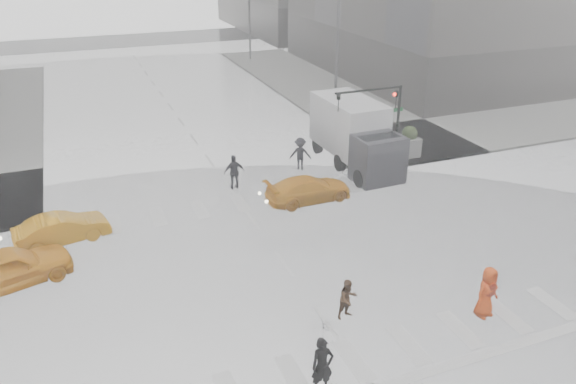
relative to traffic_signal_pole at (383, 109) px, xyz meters
name	(u,v)px	position (x,y,z in m)	size (l,w,h in m)	color
ground	(284,264)	(-9.01, -8.01, -3.22)	(120.00, 120.00, 0.00)	black
sidewalk_ne	(436,102)	(10.49, 9.49, -3.14)	(35.00, 35.00, 0.15)	gray
road_markings	(284,264)	(-9.01, -8.01, -3.21)	(18.00, 48.00, 0.01)	silver
traffic_signal_pole	(383,109)	(0.00, 0.00, 0.00)	(4.45, 0.42, 4.50)	black
street_lamp_near	(335,45)	(1.86, 9.99, 1.73)	(2.15, 0.22, 9.00)	#59595B
street_lamp_far	(248,11)	(1.86, 29.99, 1.73)	(2.15, 0.22, 9.00)	#59595B
planter_west	(348,151)	(-2.01, 0.19, -2.23)	(1.10, 1.10, 1.80)	gray
planter_mid	(379,146)	(-0.01, 0.19, -2.23)	(1.10, 1.10, 1.80)	gray
planter_east	(409,142)	(1.99, 0.19, -2.23)	(1.10, 1.10, 1.80)	gray
pedestrian_black	(323,348)	(-10.47, -14.81, -1.65)	(1.04, 1.05, 2.43)	black
pedestrian_brown	(348,299)	(-8.21, -12.01, -2.47)	(0.73, 0.57, 1.50)	#4B2F1A
pedestrian_orange	(487,292)	(-3.76, -13.65, -2.26)	(1.03, 0.77, 1.90)	#F14811
pedestrian_far_a	(234,172)	(-8.73, -0.27, -2.30)	(1.08, 0.66, 1.84)	black
pedestrian_far_b	(300,154)	(-4.56, 0.92, -2.29)	(1.19, 0.66, 1.85)	black
taxi_front	(8,268)	(-19.09, -5.67, -2.45)	(1.82, 4.52, 1.54)	#FA9D0D
taxi_mid	(62,229)	(-17.17, -2.90, -2.58)	(1.34, 3.86, 1.27)	#FA9D0D
taxi_rear	(309,189)	(-5.77, -3.01, -2.59)	(1.76, 3.82, 1.26)	#FA9D0D
box_truck	(356,133)	(-1.51, 0.22, -1.27)	(2.57, 6.85, 3.64)	silver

